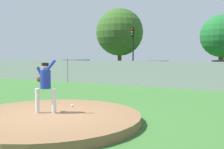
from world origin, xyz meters
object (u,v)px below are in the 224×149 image
Objects in this scene: traffic_light_near at (133,43)px; pitcher_youth at (45,82)px; parked_car_teal at (76,68)px; parked_car_navy at (154,71)px; traffic_cone_orange at (114,73)px; baseball at (72,105)px.

pitcher_youth is at bearing -72.64° from traffic_light_near.
parked_car_teal is at bearing -133.74° from traffic_light_near.
pitcher_youth is at bearing -81.91° from parked_car_navy.
parked_car_teal reaches higher than traffic_cone_orange.
pitcher_youth reaches higher than parked_car_navy.
parked_car_teal is 3.76m from traffic_cone_orange.
traffic_light_near reaches higher than parked_car_teal.
traffic_light_near reaches higher than baseball.
pitcher_youth is 15.03m from parked_car_navy.
parked_car_navy is 0.94× the size of traffic_light_near.
parked_car_teal is at bearing -178.38° from parked_car_navy.
baseball is 13.80m from parked_car_navy.
parked_car_navy is 8.27× the size of traffic_cone_orange.
traffic_light_near reaches higher than pitcher_youth.
baseball is 0.13× the size of traffic_cone_orange.
traffic_cone_orange reaches higher than baseball.
traffic_light_near is (1.28, 1.68, 3.06)m from traffic_cone_orange.
traffic_light_near is (-5.94, 17.61, 3.03)m from baseball.
parked_car_teal reaches higher than parked_car_navy.
pitcher_youth is 0.36× the size of parked_car_navy.
traffic_cone_orange is 3.72m from traffic_light_near.
traffic_cone_orange is at bearing 155.50° from parked_car_navy.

